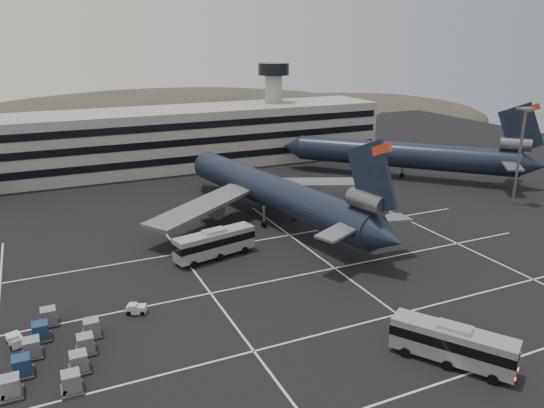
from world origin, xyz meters
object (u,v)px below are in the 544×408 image
Objects in this scene: trijet_main at (275,192)px; tug_a at (15,340)px; bus_near at (453,343)px; bus_far at (215,242)px; uld_cluster at (54,350)px.

tug_a is (-40.66, -23.77, -4.61)m from trijet_main.
trijet_main is at bearing 14.47° from tug_a.
bus_near is 36.61m from bus_far.
trijet_main is 47.32m from tug_a.
uld_cluster is (-22.66, -17.31, -1.42)m from bus_far.
trijet_main is at bearing -65.89° from bus_far.
bus_near is at bearing -172.22° from bus_far.
bus_far reaches higher than bus_near.
uld_cluster is at bearing -153.04° from trijet_main.
bus_near is 39.20m from uld_cluster.
bus_far is (-12.60, 34.38, 0.07)m from bus_near.
bus_near is 4.53× the size of tug_a.
bus_near is 0.91× the size of bus_far.
tug_a is at bearing 104.19° from bus_far.
trijet_main reaches higher than tug_a.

